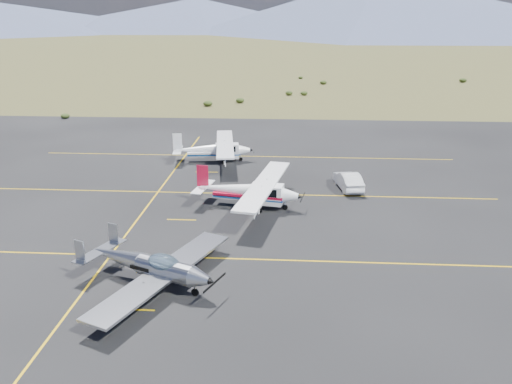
% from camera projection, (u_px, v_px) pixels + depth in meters
% --- Properties ---
extents(ground, '(1600.00, 1600.00, 0.00)m').
position_uv_depth(ground, '(208.00, 275.00, 26.53)').
color(ground, '#383D1C').
rests_on(ground, ground).
extents(apron, '(72.00, 72.00, 0.02)m').
position_uv_depth(apron, '(225.00, 224.00, 33.12)').
color(apron, black).
rests_on(apron, ground).
extents(aircraft_low_wing, '(7.60, 9.99, 2.22)m').
position_uv_depth(aircraft_low_wing, '(152.00, 266.00, 25.31)').
color(aircraft_low_wing, '#B8BABF').
rests_on(aircraft_low_wing, apron).
extents(aircraft_cessna, '(7.00, 11.36, 2.87)m').
position_uv_depth(aircraft_cessna, '(249.00, 190.00, 35.69)').
color(aircraft_cessna, white).
rests_on(aircraft_cessna, apron).
extents(aircraft_plain, '(6.60, 10.92, 2.75)m').
position_uv_depth(aircraft_plain, '(214.00, 149.00, 46.92)').
color(aircraft_plain, white).
rests_on(aircraft_plain, apron).
extents(sedan, '(2.13, 4.38, 1.38)m').
position_uv_depth(sedan, '(348.00, 180.00, 39.63)').
color(sedan, silver).
rests_on(sedan, apron).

